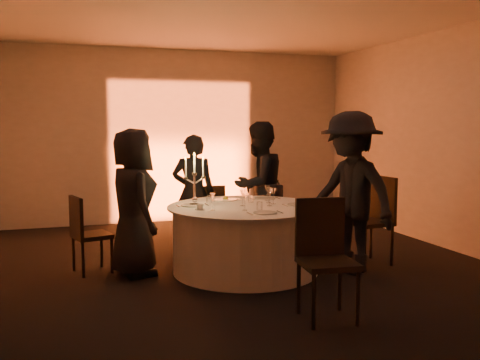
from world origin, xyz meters
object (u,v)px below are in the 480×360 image
object	(u,v)px
banquet_table	(245,239)
chair_right	(375,214)
chair_back_left	(210,212)
guest_back_right	(259,185)
candelabra	(195,187)
chair_front	(324,251)
guest_back_left	(193,193)
coffee_cup	(200,207)
guest_left	(133,202)
guest_right	(350,193)
chair_back_right	(263,208)
chair_left	(86,230)

from	to	relation	value
banquet_table	chair_right	distance (m)	1.65
chair_back_left	guest_back_right	distance (m)	0.79
chair_back_left	candelabra	world-z (taller)	candelabra
banquet_table	guest_back_right	size ratio (longest dim) A/B	1.03
chair_front	candelabra	bearing A→B (deg)	118.13
banquet_table	chair_back_left	world-z (taller)	chair_back_left
guest_back_left	coffee_cup	bearing A→B (deg)	94.66
chair_back_left	guest_left	world-z (taller)	guest_left
chair_back_left	guest_right	xyz separation A→B (m)	(1.20, -1.75, 0.44)
guest_right	chair_right	bearing A→B (deg)	97.88
chair_back_right	candelabra	bearing A→B (deg)	15.48
coffee_cup	candelabra	xyz separation A→B (m)	(0.02, 0.32, 0.19)
chair_back_left	guest_left	xyz separation A→B (m)	(-1.19, -1.10, 0.35)
chair_front	guest_back_left	distance (m)	2.91
guest_back_right	guest_right	size ratio (longest dim) A/B	0.94
banquet_table	guest_left	size ratio (longest dim) A/B	1.08
chair_back_left	candelabra	distance (m)	1.34
banquet_table	chair_front	xyz separation A→B (m)	(0.19, -1.62, 0.21)
chair_back_left	chair_back_right	bearing A→B (deg)	179.86
guest_right	guest_back_right	bearing A→B (deg)	-177.22
chair_right	coffee_cup	size ratio (longest dim) A/B	9.75
coffee_cup	chair_left	bearing A→B (deg)	153.70
guest_left	chair_back_right	bearing A→B (deg)	-72.69
chair_back_left	guest_right	size ratio (longest dim) A/B	0.47
chair_front	coffee_cup	world-z (taller)	chair_front
chair_back_left	candelabra	xyz separation A→B (m)	(-0.49, -1.14, 0.50)
guest_right	candelabra	bearing A→B (deg)	-129.29
chair_right	guest_back_right	size ratio (longest dim) A/B	0.61
chair_back_left	chair_front	bearing A→B (deg)	97.28
guest_back_right	guest_right	bearing A→B (deg)	84.51
guest_back_left	chair_back_right	bearing A→B (deg)	-160.91
chair_back_right	chair_right	size ratio (longest dim) A/B	0.85
guest_back_left	candelabra	world-z (taller)	guest_back_left
chair_back_right	guest_left	world-z (taller)	guest_left
chair_back_right	coffee_cup	bearing A→B (deg)	22.45
chair_back_left	guest_back_left	world-z (taller)	guest_back_left
chair_back_right	guest_back_left	xyz separation A→B (m)	(-1.03, -0.08, 0.28)
chair_left	chair_back_right	distance (m)	2.61
chair_left	coffee_cup	bearing A→B (deg)	-132.80
chair_left	candelabra	bearing A→B (deg)	-119.05
guest_back_left	coffee_cup	xyz separation A→B (m)	(-0.24, -1.35, 0.01)
guest_back_right	candelabra	distance (m)	1.39
chair_right	candelabra	world-z (taller)	candelabra
guest_left	coffee_cup	size ratio (longest dim) A/B	15.14
candelabra	guest_right	bearing A→B (deg)	-19.90
guest_left	coffee_cup	distance (m)	0.78
chair_front	coffee_cup	size ratio (longest dim) A/B	9.57
chair_right	guest_back_left	distance (m)	2.40
chair_left	chair_front	bearing A→B (deg)	-153.47
banquet_table	guest_right	distance (m)	1.32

